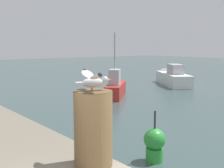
{
  "coord_description": "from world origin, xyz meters",
  "views": [
    {
      "loc": [
        1.28,
        -1.98,
        2.97
      ],
      "look_at": [
        -1.19,
        -0.01,
        2.56
      ],
      "focal_mm": 47.7,
      "sensor_mm": 36.0,
      "label": 1
    }
  ],
  "objects_px": {
    "seagull": "(93,80)",
    "mooring_post": "(93,128)",
    "boat_white": "(171,77)",
    "boat_red": "(116,87)",
    "channel_buoy": "(154,143)"
  },
  "relations": [
    {
      "from": "boat_red",
      "to": "seagull",
      "type": "bearing_deg",
      "value": -40.27
    },
    {
      "from": "mooring_post",
      "to": "channel_buoy",
      "type": "xyz_separation_m",
      "value": [
        -2.58,
        3.69,
        -1.63
      ]
    },
    {
      "from": "boat_red",
      "to": "channel_buoy",
      "type": "bearing_deg",
      "value": -33.65
    },
    {
      "from": "mooring_post",
      "to": "channel_buoy",
      "type": "height_order",
      "value": "mooring_post"
    },
    {
      "from": "channel_buoy",
      "to": "seagull",
      "type": "bearing_deg",
      "value": -54.99
    },
    {
      "from": "seagull",
      "to": "channel_buoy",
      "type": "bearing_deg",
      "value": 125.01
    },
    {
      "from": "mooring_post",
      "to": "boat_red",
      "type": "bearing_deg",
      "value": 139.72
    },
    {
      "from": "boat_white",
      "to": "channel_buoy",
      "type": "relative_size",
      "value": 4.21
    },
    {
      "from": "channel_buoy",
      "to": "mooring_post",
      "type": "bearing_deg",
      "value": -55.03
    },
    {
      "from": "seagull",
      "to": "mooring_post",
      "type": "bearing_deg",
      "value": -107.2
    },
    {
      "from": "boat_red",
      "to": "channel_buoy",
      "type": "height_order",
      "value": "boat_red"
    },
    {
      "from": "seagull",
      "to": "boat_white",
      "type": "bearing_deg",
      "value": 128.03
    },
    {
      "from": "seagull",
      "to": "boat_red",
      "type": "distance_m",
      "value": 14.38
    },
    {
      "from": "boat_white",
      "to": "channel_buoy",
      "type": "bearing_deg",
      "value": -51.11
    },
    {
      "from": "boat_white",
      "to": "boat_red",
      "type": "bearing_deg",
      "value": -76.87
    }
  ]
}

